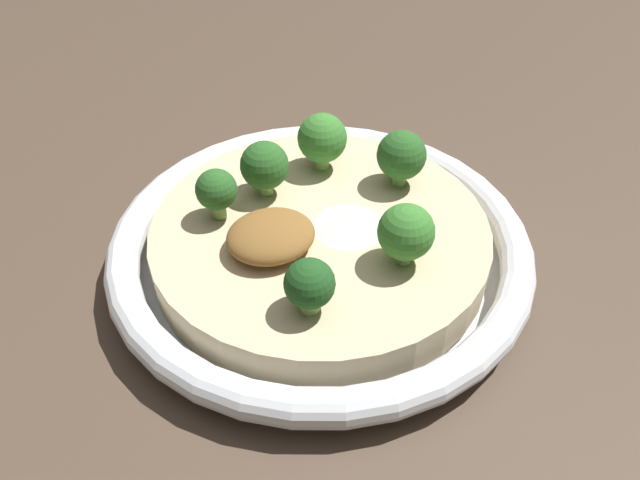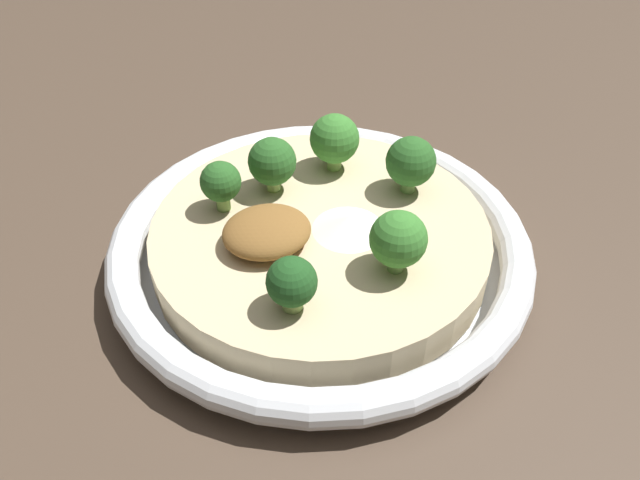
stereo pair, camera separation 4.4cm
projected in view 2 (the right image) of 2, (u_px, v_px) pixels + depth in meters
The scene contains 10 objects.
ground_plane at pixel (320, 264), 0.46m from camera, with size 6.00×6.00×0.00m, color #47382B.
risotto_bowl at pixel (320, 244), 0.44m from camera, with size 0.30×0.30×0.04m.
cheese_sprinkle at pixel (348, 223), 0.42m from camera, with size 0.05×0.05×0.01m.
crispy_onion_garnish at pixel (267, 231), 0.41m from camera, with size 0.06×0.05×0.02m.
broccoli_front_right at pixel (398, 240), 0.38m from camera, with size 0.04×0.04×0.04m.
broccoli_back_right at pixel (411, 162), 0.44m from camera, with size 0.04×0.04×0.04m.
broccoli_front_left at pixel (292, 283), 0.36m from camera, with size 0.03×0.03×0.04m.
broccoli_back_left at pixel (272, 162), 0.45m from camera, with size 0.04×0.04×0.04m.
broccoli_left at pixel (221, 183), 0.43m from camera, with size 0.03×0.03×0.04m.
broccoli_back at pixel (335, 140), 0.47m from camera, with size 0.04×0.04×0.04m.
Camera 2 is at (-0.11, -0.31, 0.31)m, focal length 35.00 mm.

